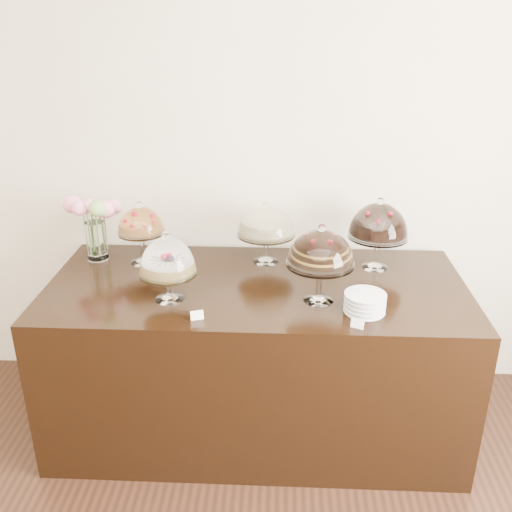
{
  "coord_description": "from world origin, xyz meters",
  "views": [
    {
      "loc": [
        0.24,
        -0.25,
        2.22
      ],
      "look_at": [
        0.11,
        2.4,
        1.08
      ],
      "focal_mm": 40.0,
      "sensor_mm": 36.0,
      "label": 1
    }
  ],
  "objects_px": {
    "cake_stand_choco_layer": "(321,250)",
    "cake_stand_fruit_tart": "(141,224)",
    "cake_stand_sugar_sponge": "(167,260)",
    "cake_stand_cheesecake": "(266,224)",
    "display_counter": "(256,356)",
    "cake_stand_dark_choco": "(379,224)",
    "flower_vase": "(94,219)",
    "plate_stack": "(365,303)"
  },
  "relations": [
    {
      "from": "cake_stand_cheesecake",
      "to": "cake_stand_fruit_tart",
      "type": "distance_m",
      "value": 0.7
    },
    {
      "from": "cake_stand_fruit_tart",
      "to": "flower_vase",
      "type": "relative_size",
      "value": 0.94
    },
    {
      "from": "plate_stack",
      "to": "cake_stand_fruit_tart",
      "type": "bearing_deg",
      "value": 155.71
    },
    {
      "from": "display_counter",
      "to": "cake_stand_cheesecake",
      "type": "xyz_separation_m",
      "value": [
        0.04,
        0.29,
        0.68
      ]
    },
    {
      "from": "cake_stand_dark_choco",
      "to": "plate_stack",
      "type": "relative_size",
      "value": 2.12
    },
    {
      "from": "flower_vase",
      "to": "cake_stand_fruit_tart",
      "type": "bearing_deg",
      "value": -8.28
    },
    {
      "from": "plate_stack",
      "to": "cake_stand_choco_layer",
      "type": "bearing_deg",
      "value": 153.09
    },
    {
      "from": "cake_stand_choco_layer",
      "to": "cake_stand_dark_choco",
      "type": "distance_m",
      "value": 0.54
    },
    {
      "from": "cake_stand_choco_layer",
      "to": "flower_vase",
      "type": "bearing_deg",
      "value": 159.47
    },
    {
      "from": "flower_vase",
      "to": "plate_stack",
      "type": "height_order",
      "value": "flower_vase"
    },
    {
      "from": "cake_stand_dark_choco",
      "to": "cake_stand_fruit_tart",
      "type": "distance_m",
      "value": 1.31
    },
    {
      "from": "cake_stand_sugar_sponge",
      "to": "cake_stand_choco_layer",
      "type": "height_order",
      "value": "cake_stand_choco_layer"
    },
    {
      "from": "cake_stand_sugar_sponge",
      "to": "cake_stand_dark_choco",
      "type": "height_order",
      "value": "cake_stand_dark_choco"
    },
    {
      "from": "cake_stand_choco_layer",
      "to": "plate_stack",
      "type": "bearing_deg",
      "value": -26.91
    },
    {
      "from": "cake_stand_cheesecake",
      "to": "flower_vase",
      "type": "xyz_separation_m",
      "value": [
        -0.97,
        -0.0,
        0.01
      ]
    },
    {
      "from": "cake_stand_fruit_tart",
      "to": "cake_stand_cheesecake",
      "type": "bearing_deg",
      "value": 3.45
    },
    {
      "from": "cake_stand_dark_choco",
      "to": "cake_stand_cheesecake",
      "type": "bearing_deg",
      "value": 175.12
    },
    {
      "from": "cake_stand_sugar_sponge",
      "to": "cake_stand_dark_choco",
      "type": "distance_m",
      "value": 1.16
    },
    {
      "from": "cake_stand_cheesecake",
      "to": "plate_stack",
      "type": "height_order",
      "value": "cake_stand_cheesecake"
    },
    {
      "from": "cake_stand_fruit_tart",
      "to": "flower_vase",
      "type": "distance_m",
      "value": 0.28
    },
    {
      "from": "cake_stand_choco_layer",
      "to": "plate_stack",
      "type": "distance_m",
      "value": 0.33
    },
    {
      "from": "flower_vase",
      "to": "plate_stack",
      "type": "xyz_separation_m",
      "value": [
        1.46,
        -0.58,
        -0.19
      ]
    },
    {
      "from": "display_counter",
      "to": "flower_vase",
      "type": "xyz_separation_m",
      "value": [
        -0.93,
        0.29,
        0.69
      ]
    },
    {
      "from": "display_counter",
      "to": "cake_stand_fruit_tart",
      "type": "distance_m",
      "value": 0.98
    },
    {
      "from": "flower_vase",
      "to": "cake_stand_sugar_sponge",
      "type": "bearing_deg",
      "value": -43.65
    },
    {
      "from": "cake_stand_sugar_sponge",
      "to": "cake_stand_dark_choco",
      "type": "bearing_deg",
      "value": 22.01
    },
    {
      "from": "flower_vase",
      "to": "display_counter",
      "type": "bearing_deg",
      "value": -17.43
    },
    {
      "from": "cake_stand_fruit_tart",
      "to": "plate_stack",
      "type": "relative_size",
      "value": 1.89
    },
    {
      "from": "cake_stand_sugar_sponge",
      "to": "plate_stack",
      "type": "relative_size",
      "value": 1.89
    },
    {
      "from": "display_counter",
      "to": "flower_vase",
      "type": "relative_size",
      "value": 5.67
    },
    {
      "from": "cake_stand_choco_layer",
      "to": "cake_stand_fruit_tart",
      "type": "height_order",
      "value": "cake_stand_choco_layer"
    },
    {
      "from": "display_counter",
      "to": "cake_stand_sugar_sponge",
      "type": "bearing_deg",
      "value": -155.52
    },
    {
      "from": "cake_stand_sugar_sponge",
      "to": "cake_stand_fruit_tart",
      "type": "bearing_deg",
      "value": 117.76
    },
    {
      "from": "cake_stand_choco_layer",
      "to": "flower_vase",
      "type": "relative_size",
      "value": 1.04
    },
    {
      "from": "cake_stand_sugar_sponge",
      "to": "cake_stand_fruit_tart",
      "type": "xyz_separation_m",
      "value": [
        -0.23,
        0.45,
        0.02
      ]
    },
    {
      "from": "display_counter",
      "to": "cake_stand_dark_choco",
      "type": "relative_size",
      "value": 5.4
    },
    {
      "from": "cake_stand_cheesecake",
      "to": "plate_stack",
      "type": "xyz_separation_m",
      "value": [
        0.49,
        -0.58,
        -0.18
      ]
    },
    {
      "from": "cake_stand_cheesecake",
      "to": "flower_vase",
      "type": "height_order",
      "value": "flower_vase"
    },
    {
      "from": "cake_stand_fruit_tart",
      "to": "cake_stand_dark_choco",
      "type": "bearing_deg",
      "value": -0.45
    },
    {
      "from": "cake_stand_sugar_sponge",
      "to": "flower_vase",
      "type": "relative_size",
      "value": 0.93
    },
    {
      "from": "cake_stand_sugar_sponge",
      "to": "cake_stand_cheesecake",
      "type": "bearing_deg",
      "value": 46.45
    },
    {
      "from": "cake_stand_sugar_sponge",
      "to": "cake_stand_dark_choco",
      "type": "relative_size",
      "value": 0.89
    }
  ]
}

